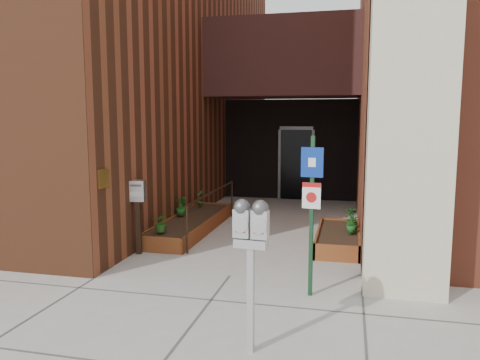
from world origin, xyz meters
The scene contains 15 objects.
ground centered at (0.00, 0.00, 0.00)m, with size 80.00×80.00×0.00m, color #9E9991.
architecture centered at (-0.18, 6.89, 4.98)m, with size 20.00×14.60×10.00m.
planter_left centered at (-1.55, 2.70, 0.13)m, with size 0.90×3.60×0.30m.
planter_right centered at (1.60, 2.20, 0.13)m, with size 0.80×2.20×0.30m.
handrail centered at (-1.05, 2.65, 0.75)m, with size 0.04×3.34×0.90m.
parking_meter centered at (0.81, -2.25, 1.26)m, with size 0.37×0.18×1.63m.
sign_post centered at (1.29, -0.52, 1.36)m, with size 0.30×0.09×2.21m.
payment_dropbox centered at (-1.90, 0.80, 0.97)m, with size 0.30×0.25×1.34m.
shrub_left_a centered at (-1.66, 1.29, 0.49)m, with size 0.34×0.34×0.38m, color #275E1A.
shrub_left_b centered at (-1.85, 2.90, 0.50)m, with size 0.22×0.22×0.41m, color #1B601F.
shrub_left_c centered at (-1.85, 2.84, 0.49)m, with size 0.22×0.22×0.39m, color #1E601B.
shrub_left_d centered at (-1.77, 3.96, 0.51)m, with size 0.22×0.22×0.41m, color #1E5C1A.
shrub_right_a centered at (1.84, 2.05, 0.48)m, with size 0.20×0.20×0.35m, color #18561C.
shrub_right_b centered at (1.85, 2.71, 0.48)m, with size 0.19×0.19×0.37m, color #17511C.
shrub_right_c centered at (1.85, 2.40, 0.48)m, with size 0.33×0.33×0.37m, color #225B1A.
Camera 1 is at (1.77, -6.79, 2.44)m, focal length 35.00 mm.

